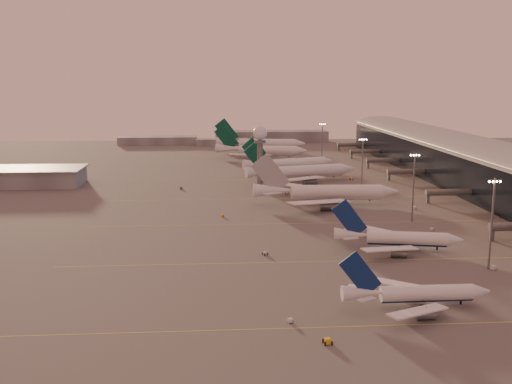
{
  "coord_description": "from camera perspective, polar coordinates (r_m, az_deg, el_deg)",
  "views": [
    {
      "loc": [
        -15.5,
        -150.44,
        50.92
      ],
      "look_at": [
        -0.38,
        68.69,
        8.97
      ],
      "focal_mm": 42.0,
      "sensor_mm": 36.0,
      "label": 1
    }
  ],
  "objects": [
    {
      "name": "narrowbody_near",
      "position": [
        140.94,
        15.02,
        -9.55
      ],
      "size": [
        34.98,
        27.95,
        13.67
      ],
      "color": "silver",
      "rests_on": "ground"
    },
    {
      "name": "terminal",
      "position": [
        291.08,
        21.19,
        2.1
      ],
      "size": [
        57.0,
        362.0,
        23.04
      ],
      "color": "black",
      "rests_on": "ground"
    },
    {
      "name": "gsv_tug_hangar",
      "position": [
        307.75,
        9.06,
        1.25
      ],
      "size": [
        3.51,
        2.14,
        0.99
      ],
      "color": "gold",
      "rests_on": "ground"
    },
    {
      "name": "mast_a",
      "position": [
        171.51,
        21.56,
        -2.48
      ],
      "size": [
        3.6,
        0.56,
        25.0
      ],
      "color": "slate",
      "rests_on": "ground"
    },
    {
      "name": "radar_tower",
      "position": [
        272.87,
        0.39,
        4.51
      ],
      "size": [
        6.4,
        6.4,
        31.1
      ],
      "color": "slate",
      "rests_on": "ground"
    },
    {
      "name": "gsv_truck_a",
      "position": [
        129.41,
        3.43,
        -11.9
      ],
      "size": [
        5.11,
        3.18,
        1.94
      ],
      "color": "silver",
      "rests_on": "ground"
    },
    {
      "name": "gsv_tug_mid",
      "position": [
        175.77,
        0.88,
        -5.87
      ],
      "size": [
        3.2,
        3.6,
        0.88
      ],
      "color": "silver",
      "rests_on": "ground"
    },
    {
      "name": "widebody_white",
      "position": [
        246.09,
        6.73,
        -0.33
      ],
      "size": [
        60.52,
        48.42,
        21.27
      ],
      "color": "silver",
      "rests_on": "ground"
    },
    {
      "name": "greentail_a",
      "position": [
        299.13,
        4.4,
        1.71
      ],
      "size": [
        57.98,
        46.29,
        21.42
      ],
      "color": "silver",
      "rests_on": "ground"
    },
    {
      "name": "greentail_b",
      "position": [
        329.14,
        3.26,
        2.52
      ],
      "size": [
        53.36,
        42.45,
        19.98
      ],
      "color": "silver",
      "rests_on": "ground"
    },
    {
      "name": "gsv_catering_b",
      "position": [
        244.21,
        14.92,
        -1.1
      ],
      "size": [
        5.43,
        4.02,
        4.08
      ],
      "color": "silver",
      "rests_on": "ground"
    },
    {
      "name": "distant_horizon",
      "position": [
        478.24,
        -1.76,
        5.16
      ],
      "size": [
        165.0,
        37.5,
        9.0
      ],
      "color": "slate",
      "rests_on": "ground"
    },
    {
      "name": "greentail_d",
      "position": [
        422.89,
        0.47,
        4.46
      ],
      "size": [
        63.62,
        51.05,
        23.19
      ],
      "color": "silver",
      "rests_on": "ground"
    },
    {
      "name": "gsv_truck_b",
      "position": [
        211.26,
        16.52,
        -3.29
      ],
      "size": [
        5.52,
        3.16,
        2.11
      ],
      "color": "silver",
      "rests_on": "ground"
    },
    {
      "name": "gsv_truck_c",
      "position": [
        223.33,
        -3.13,
        -2.12
      ],
      "size": [
        5.08,
        2.88,
        1.94
      ],
      "color": "gold",
      "rests_on": "ground"
    },
    {
      "name": "gsv_truck_d",
      "position": [
        280.62,
        -7.12,
        0.51
      ],
      "size": [
        3.28,
        5.91,
        2.26
      ],
      "color": "#4F5254",
      "rests_on": "ground"
    },
    {
      "name": "gsv_catering_a",
      "position": [
        174.51,
        21.76,
        -6.18
      ],
      "size": [
        5.94,
        4.74,
        4.48
      ],
      "color": "silver",
      "rests_on": "ground"
    },
    {
      "name": "mast_d",
      "position": [
        358.08,
        6.31,
        4.79
      ],
      "size": [
        3.6,
        0.56,
        25.0
      ],
      "color": "slate",
      "rests_on": "ground"
    },
    {
      "name": "gsv_tug_near",
      "position": [
        120.62,
        6.83,
        -13.94
      ],
      "size": [
        2.75,
        4.1,
        1.1
      ],
      "color": "gold",
      "rests_on": "ground"
    },
    {
      "name": "greentail_c",
      "position": [
        385.02,
        0.52,
        3.79
      ],
      "size": [
        59.64,
        47.65,
        21.96
      ],
      "color": "silver",
      "rests_on": "ground"
    },
    {
      "name": "mast_c",
      "position": [
        271.11,
        10.08,
        2.76
      ],
      "size": [
        3.6,
        0.56,
        25.0
      ],
      "color": "slate",
      "rests_on": "ground"
    },
    {
      "name": "narrowbody_mid",
      "position": [
        184.72,
        13.33,
        -4.49
      ],
      "size": [
        38.56,
        30.46,
        15.24
      ],
      "color": "silver",
      "rests_on": "ground"
    },
    {
      "name": "gsv_tug_far",
      "position": [
        266.57,
        2.95,
        -0.11
      ],
      "size": [
        2.58,
        3.44,
        0.88
      ],
      "color": "silver",
      "rests_on": "ground"
    },
    {
      "name": "mast_b",
      "position": [
        220.36,
        14.77,
        0.74
      ],
      "size": [
        3.6,
        0.56,
        25.0
      ],
      "color": "slate",
      "rests_on": "ground"
    },
    {
      "name": "ground",
      "position": [
        159.58,
        1.85,
        -7.8
      ],
      "size": [
        700.0,
        700.0,
        0.0
      ],
      "primitive_type": "plane",
      "color": "#4F4D4D",
      "rests_on": "ground"
    },
    {
      "name": "taxiway_markings",
      "position": [
        217.44,
        8.25,
        -2.84
      ],
      "size": [
        180.0,
        185.25,
        0.02
      ],
      "color": "gold",
      "rests_on": "ground"
    }
  ]
}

